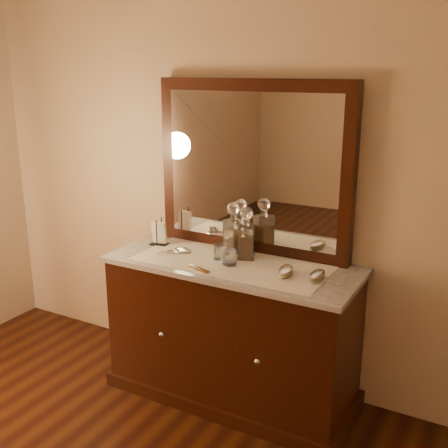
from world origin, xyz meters
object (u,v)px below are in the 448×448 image
(brush_near, at_px, (286,271))
(hand_mirror_outer, at_px, (178,250))
(mirror_frame, at_px, (253,168))
(comb, at_px, (199,269))
(napkin_rack, at_px, (159,234))
(decanter_left, at_px, (234,233))
(decanter_right, at_px, (246,239))
(brush_far, at_px, (317,276))
(dresser_cabinet, at_px, (232,333))
(hand_mirror_inner, at_px, (181,251))
(pin_dish, at_px, (225,261))

(brush_near, relative_size, hand_mirror_outer, 0.93)
(mirror_frame, distance_m, hand_mirror_outer, 0.66)
(comb, relative_size, hand_mirror_outer, 0.87)
(napkin_rack, relative_size, decanter_left, 0.56)
(mirror_frame, height_order, hand_mirror_outer, mirror_frame)
(comb, bearing_deg, mirror_frame, 96.70)
(napkin_rack, distance_m, brush_near, 0.89)
(comb, distance_m, hand_mirror_outer, 0.34)
(decanter_left, distance_m, decanter_right, 0.14)
(brush_near, bearing_deg, brush_far, 7.15)
(comb, bearing_deg, brush_far, 35.34)
(dresser_cabinet, relative_size, napkin_rack, 8.35)
(decanter_right, bearing_deg, brush_near, -24.00)
(decanter_left, distance_m, brush_near, 0.48)
(decanter_right, height_order, hand_mirror_outer, decanter_right)
(hand_mirror_inner, bearing_deg, decanter_right, 14.93)
(napkin_rack, bearing_deg, brush_far, -4.54)
(comb, xyz_separation_m, hand_mirror_inner, (-0.24, 0.18, 0.00))
(dresser_cabinet, xyz_separation_m, decanter_left, (-0.08, 0.16, 0.56))
(comb, xyz_separation_m, brush_near, (0.44, 0.15, 0.02))
(napkin_rack, distance_m, decanter_left, 0.48)
(decanter_left, height_order, decanter_right, decanter_right)
(hand_mirror_outer, bearing_deg, decanter_left, 27.98)
(mirror_frame, height_order, pin_dish, mirror_frame)
(decanter_left, bearing_deg, dresser_cabinet, -63.90)
(pin_dish, distance_m, napkin_rack, 0.52)
(pin_dish, distance_m, comb, 0.18)
(dresser_cabinet, relative_size, mirror_frame, 1.17)
(hand_mirror_inner, bearing_deg, dresser_cabinet, 2.50)
(napkin_rack, xyz_separation_m, hand_mirror_inner, (0.20, -0.07, -0.06))
(hand_mirror_outer, bearing_deg, comb, -36.80)
(decanter_right, bearing_deg, hand_mirror_inner, -165.07)
(pin_dish, relative_size, decanter_right, 0.25)
(hand_mirror_outer, bearing_deg, decanter_right, 11.38)
(brush_far, bearing_deg, napkin_rack, 175.46)
(pin_dish, bearing_deg, mirror_frame, 83.75)
(napkin_rack, bearing_deg, dresser_cabinet, -6.10)
(decanter_right, distance_m, brush_near, 0.34)
(decanter_left, bearing_deg, decanter_right, -31.25)
(dresser_cabinet, height_order, brush_near, brush_near)
(brush_far, relative_size, hand_mirror_outer, 0.85)
(dresser_cabinet, distance_m, comb, 0.50)
(mirror_frame, height_order, brush_near, mirror_frame)
(dresser_cabinet, bearing_deg, hand_mirror_inner, -177.50)
(dresser_cabinet, relative_size, hand_mirror_outer, 7.82)
(mirror_frame, bearing_deg, napkin_rack, -161.06)
(mirror_frame, relative_size, brush_far, 7.90)
(mirror_frame, xyz_separation_m, hand_mirror_outer, (-0.37, -0.24, -0.49))
(comb, bearing_deg, napkin_rack, 169.41)
(comb, distance_m, decanter_right, 0.34)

